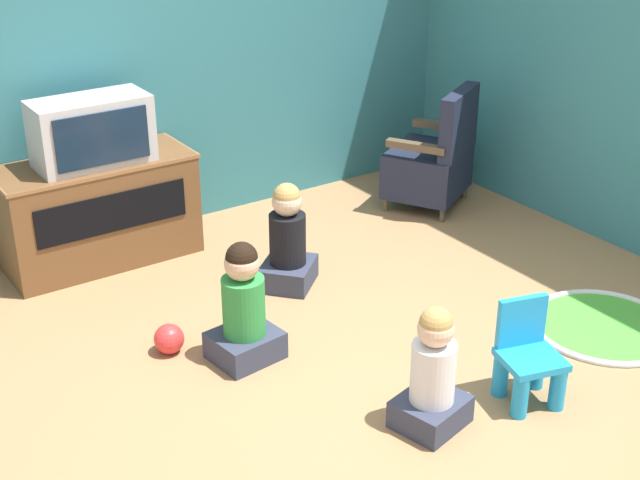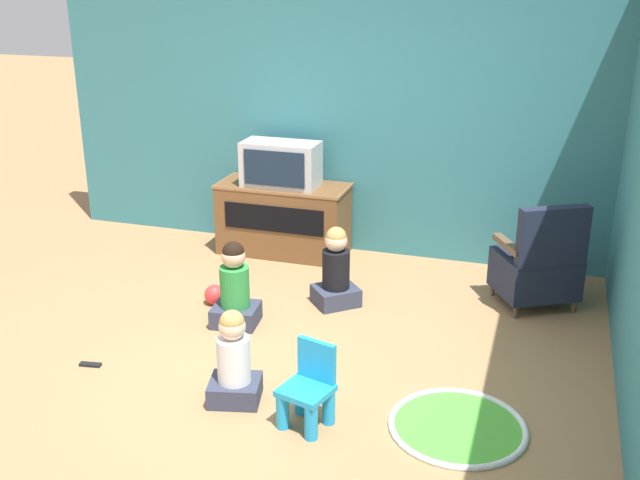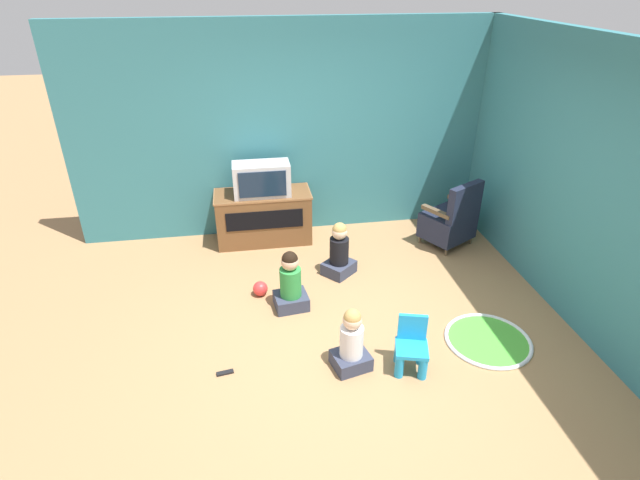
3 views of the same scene
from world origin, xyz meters
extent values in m
plane|color=#9E754C|center=(0.00, 0.00, 0.00)|extent=(30.00, 30.00, 0.00)
cube|color=teal|center=(-0.33, 2.41, 1.34)|extent=(5.34, 0.12, 2.69)
cube|color=brown|center=(-0.68, 2.07, 0.34)|extent=(1.19, 0.51, 0.67)
cube|color=#90603A|center=(-0.68, 2.07, 0.66)|extent=(1.22, 0.52, 0.02)
cube|color=black|center=(-0.68, 1.82, 0.42)|extent=(0.95, 0.01, 0.24)
cube|color=#B7B7BC|center=(-0.68, 2.03, 0.88)|extent=(0.70, 0.34, 0.41)
cube|color=#142338|center=(-0.68, 1.86, 0.88)|extent=(0.57, 0.02, 0.32)
cylinder|color=brown|center=(1.75, 1.91, 0.05)|extent=(0.04, 0.04, 0.10)
cylinder|color=brown|center=(1.31, 1.67, 0.05)|extent=(0.04, 0.04, 0.10)
cylinder|color=brown|center=(1.96, 1.54, 0.05)|extent=(0.04, 0.04, 0.10)
cylinder|color=brown|center=(1.52, 1.30, 0.05)|extent=(0.04, 0.04, 0.10)
cube|color=#1E2338|center=(1.63, 1.61, 0.26)|extent=(0.76, 0.73, 0.33)
cube|color=#1E2338|center=(1.74, 1.42, 0.66)|extent=(0.53, 0.36, 0.46)
cube|color=brown|center=(1.86, 1.73, 0.53)|extent=(0.27, 0.41, 0.05)
cube|color=brown|center=(1.41, 1.48, 0.53)|extent=(0.27, 0.41, 0.05)
cylinder|color=#1E99DB|center=(0.31, -0.63, 0.13)|extent=(0.08, 0.08, 0.25)
cylinder|color=#1E99DB|center=(0.51, -0.68, 0.13)|extent=(0.08, 0.08, 0.25)
cylinder|color=#1E99DB|center=(0.36, -0.45, 0.13)|extent=(0.08, 0.08, 0.25)
cylinder|color=#1E99DB|center=(0.56, -0.50, 0.13)|extent=(0.08, 0.08, 0.25)
cube|color=#1E99DB|center=(0.44, -0.57, 0.24)|extent=(0.34, 0.33, 0.04)
cube|color=#1E99DB|center=(0.47, -0.45, 0.38)|extent=(0.25, 0.10, 0.26)
cylinder|color=green|center=(1.31, -0.32, 0.01)|extent=(0.82, 0.82, 0.01)
torus|color=silver|center=(1.31, -0.32, 0.01)|extent=(0.83, 0.83, 0.04)
cube|color=#33384C|center=(-0.08, -0.44, 0.07)|extent=(0.37, 0.34, 0.14)
cylinder|color=silver|center=(-0.08, -0.44, 0.29)|extent=(0.21, 0.21, 0.30)
sphere|color=beige|center=(-0.08, -0.44, 0.52)|extent=(0.17, 0.17, 0.17)
sphere|color=tan|center=(-0.08, -0.44, 0.54)|extent=(0.15, 0.15, 0.15)
cube|color=#33384C|center=(-0.50, 0.54, 0.07)|extent=(0.37, 0.34, 0.15)
cylinder|color=#2D8C3F|center=(-0.50, 0.54, 0.31)|extent=(0.22, 0.22, 0.32)
sphere|color=#D8AD8C|center=(-0.50, 0.54, 0.55)|extent=(0.18, 0.18, 0.18)
sphere|color=black|center=(-0.50, 0.54, 0.58)|extent=(0.17, 0.17, 0.17)
cube|color=#33384C|center=(0.12, 1.11, 0.07)|extent=(0.45, 0.44, 0.15)
cylinder|color=black|center=(0.12, 1.11, 0.30)|extent=(0.22, 0.22, 0.31)
sphere|color=beige|center=(0.12, 1.11, 0.55)|extent=(0.18, 0.18, 0.18)
sphere|color=tan|center=(0.12, 1.11, 0.58)|extent=(0.16, 0.16, 0.16)
sphere|color=red|center=(-0.81, 0.81, 0.08)|extent=(0.16, 0.16, 0.16)
cube|color=black|center=(-1.19, -0.36, 0.01)|extent=(0.15, 0.07, 0.02)
camera|label=1|loc=(-2.42, -2.98, 2.56)|focal=50.00mm
camera|label=2|loc=(1.68, -4.17, 2.59)|focal=42.00mm
camera|label=3|loc=(-0.90, -3.76, 3.16)|focal=28.00mm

